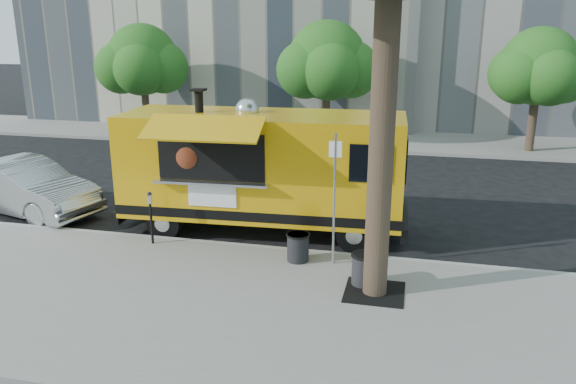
% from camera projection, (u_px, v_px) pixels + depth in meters
% --- Properties ---
extents(ground, '(120.00, 120.00, 0.00)m').
position_uv_depth(ground, '(283.00, 240.00, 14.60)').
color(ground, black).
rests_on(ground, ground).
extents(sidewalk, '(60.00, 6.00, 0.15)m').
position_uv_depth(sidewalk, '(234.00, 309.00, 10.85)').
color(sidewalk, gray).
rests_on(sidewalk, ground).
extents(curb, '(60.00, 0.14, 0.16)m').
position_uv_depth(curb, '(274.00, 250.00, 13.71)').
color(curb, '#999993').
rests_on(curb, ground).
extents(far_sidewalk, '(60.00, 5.00, 0.15)m').
position_uv_depth(far_sidewalk, '(349.00, 139.00, 27.19)').
color(far_sidewalk, gray).
rests_on(far_sidewalk, ground).
extents(tree_well, '(1.20, 1.20, 0.02)m').
position_uv_depth(tree_well, '(374.00, 292.00, 11.38)').
color(tree_well, black).
rests_on(tree_well, sidewalk).
extents(far_tree_a, '(3.42, 3.42, 5.36)m').
position_uv_depth(far_tree_a, '(142.00, 60.00, 27.20)').
color(far_tree_a, '#33261C').
rests_on(far_tree_a, far_sidewalk).
extents(far_tree_b, '(3.60, 3.60, 5.50)m').
position_uv_depth(far_tree_b, '(327.00, 61.00, 25.59)').
color(far_tree_b, '#33261C').
rests_on(far_tree_b, far_sidewalk).
extents(far_tree_c, '(3.24, 3.24, 5.21)m').
position_uv_depth(far_tree_c, '(539.00, 67.00, 23.38)').
color(far_tree_c, '#33261C').
rests_on(far_tree_c, far_sidewalk).
extents(sign_post, '(0.28, 0.06, 3.00)m').
position_uv_depth(sign_post, '(334.00, 192.00, 12.29)').
color(sign_post, silver).
rests_on(sign_post, sidewalk).
extents(parking_meter, '(0.11, 0.11, 1.33)m').
position_uv_depth(parking_meter, '(151.00, 211.00, 13.72)').
color(parking_meter, black).
rests_on(parking_meter, sidewalk).
extents(food_truck, '(7.71, 3.81, 3.77)m').
position_uv_depth(food_truck, '(261.00, 168.00, 14.71)').
color(food_truck, '#D79C0B').
rests_on(food_truck, ground).
extents(sedan, '(5.15, 2.95, 1.61)m').
position_uv_depth(sedan, '(25.00, 187.00, 16.44)').
color(sedan, '#A4A6AB').
rests_on(sedan, ground).
extents(trash_bin_left, '(0.54, 0.54, 0.65)m').
position_uv_depth(trash_bin_left, '(298.00, 246.00, 12.83)').
color(trash_bin_left, black).
rests_on(trash_bin_left, sidewalk).
extents(trash_bin_right, '(0.56, 0.56, 0.67)m').
position_uv_depth(trash_bin_right, '(364.00, 268.00, 11.64)').
color(trash_bin_right, black).
rests_on(trash_bin_right, sidewalk).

